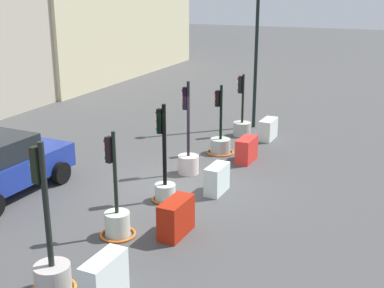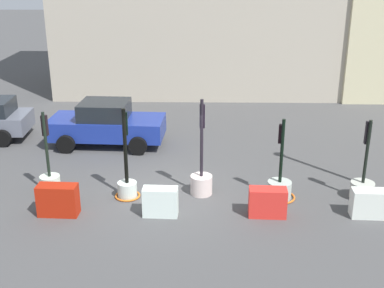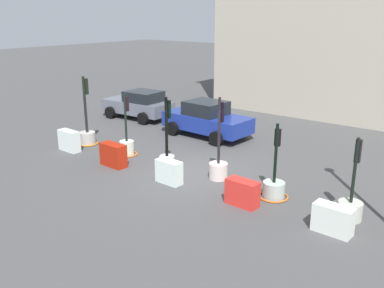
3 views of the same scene
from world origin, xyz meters
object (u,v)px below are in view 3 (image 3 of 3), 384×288
object	(u,v)px
traffic_light_0	(87,134)
construction_barrier_3	(242,193)
traffic_light_5	(350,205)
car_grey_saloon	(139,104)
construction_barrier_1	(113,155)
construction_barrier_2	(169,172)
construction_barrier_0	(69,141)
traffic_light_2	(167,155)
car_blue_estate	(207,119)
traffic_light_4	(274,187)
traffic_light_3	(219,165)
traffic_light_1	(127,145)
construction_barrier_4	(333,219)

from	to	relation	value
traffic_light_0	construction_barrier_3	distance (m)	8.98
traffic_light_5	car_grey_saloon	world-z (taller)	traffic_light_5
construction_barrier_1	construction_barrier_2	world-z (taller)	construction_barrier_1
traffic_light_0	construction_barrier_1	xyz separation A→B (m)	(3.10, -1.24, -0.05)
traffic_light_0	construction_barrier_1	bearing A→B (deg)	-21.73
traffic_light_5	construction_barrier_0	xyz separation A→B (m)	(-11.69, -1.02, 0.01)
traffic_light_2	car_blue_estate	xyz separation A→B (m)	(-1.40, 4.50, 0.32)
car_grey_saloon	traffic_light_4	bearing A→B (deg)	-24.64
construction_barrier_3	car_blue_estate	xyz separation A→B (m)	(-5.45, 5.61, 0.42)
car_blue_estate	traffic_light_5	bearing A→B (deg)	-28.24
traffic_light_3	traffic_light_5	size ratio (longest dim) A/B	1.21
traffic_light_1	car_grey_saloon	world-z (taller)	traffic_light_1
traffic_light_1	car_blue_estate	world-z (taller)	traffic_light_1
traffic_light_2	traffic_light_5	bearing A→B (deg)	-0.05
car_blue_estate	traffic_light_4	bearing A→B (deg)	-37.04
traffic_light_2	traffic_light_5	distance (m)	6.98
traffic_light_3	construction_barrier_2	bearing A→B (deg)	-129.01
traffic_light_3	traffic_light_4	world-z (taller)	traffic_light_3
traffic_light_0	construction_barrier_2	distance (m)	6.07
construction_barrier_0	construction_barrier_4	size ratio (longest dim) A/B	1.02
traffic_light_3	construction_barrier_4	world-z (taller)	traffic_light_3
construction_barrier_0	construction_barrier_2	world-z (taller)	construction_barrier_0
construction_barrier_1	traffic_light_3	bearing A→B (deg)	19.56
construction_barrier_3	construction_barrier_2	bearing A→B (deg)	-179.42
construction_barrier_0	construction_barrier_2	xyz separation A→B (m)	(5.79, -0.12, -0.04)
construction_barrier_4	traffic_light_4	bearing A→B (deg)	154.45
construction_barrier_4	car_blue_estate	distance (m)	10.01
traffic_light_4	traffic_light_5	distance (m)	2.44
traffic_light_0	construction_barrier_0	xyz separation A→B (m)	(0.15, -1.10, -0.05)
construction_barrier_1	construction_barrier_4	distance (m)	8.63
construction_barrier_1	car_grey_saloon	bearing A→B (deg)	127.37
traffic_light_4	car_grey_saloon	size ratio (longest dim) A/B	0.61
traffic_light_1	traffic_light_2	world-z (taller)	traffic_light_2
traffic_light_1	construction_barrier_4	world-z (taller)	traffic_light_1
traffic_light_5	construction_barrier_2	xyz separation A→B (m)	(-5.90, -1.14, -0.02)
traffic_light_3	construction_barrier_4	distance (m)	4.86
construction_barrier_4	car_grey_saloon	xyz separation A→B (m)	(-13.40, 6.19, 0.40)
traffic_light_3	traffic_light_2	bearing A→B (deg)	-173.52
traffic_light_0	car_grey_saloon	world-z (taller)	traffic_light_0
traffic_light_4	construction_barrier_0	world-z (taller)	traffic_light_4
construction_barrier_4	car_blue_estate	world-z (taller)	car_blue_estate
construction_barrier_1	construction_barrier_0	bearing A→B (deg)	177.38
traffic_light_1	traffic_light_3	distance (m)	4.57
construction_barrier_2	car_blue_estate	size ratio (longest dim) A/B	0.22
traffic_light_4	car_grey_saloon	distance (m)	12.18
construction_barrier_1	car_blue_estate	world-z (taller)	car_blue_estate
traffic_light_5	construction_barrier_0	distance (m)	11.73
traffic_light_0	construction_barrier_1	size ratio (longest dim) A/B	2.75
traffic_light_2	traffic_light_5	world-z (taller)	traffic_light_2
traffic_light_1	construction_barrier_0	size ratio (longest dim) A/B	2.39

